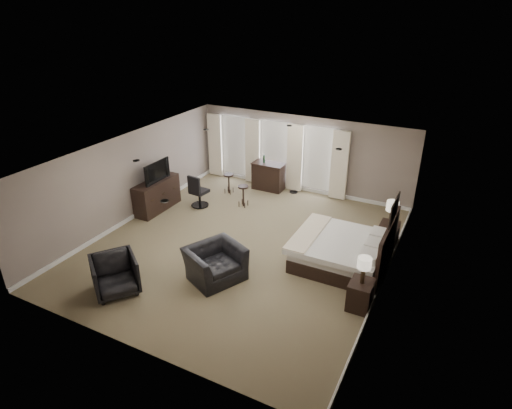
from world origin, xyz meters
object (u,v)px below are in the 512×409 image
at_px(nightstand_far, 388,235).
at_px(armchair_near, 215,258).
at_px(tv, 155,179).
at_px(bar_counter, 268,176).
at_px(bed, 341,239).
at_px(bar_stool_right, 243,196).
at_px(armchair_far, 115,273).
at_px(lamp_far, 392,213).
at_px(bar_stool_left, 229,184).
at_px(nightstand_near, 360,295).
at_px(desk_chair, 199,190).
at_px(lamp_near, 364,270).
at_px(dresser, 157,195).

relative_size(nightstand_far, armchair_near, 0.52).
relative_size(tv, bar_counter, 1.00).
xyz_separation_m(bed, bar_stool_right, (-3.73, 1.81, -0.35)).
distance_m(nightstand_far, armchair_far, 7.00).
height_order(lamp_far, bar_stool_left, lamp_far).
distance_m(nightstand_near, desk_chair, 6.45).
bearing_deg(lamp_near, lamp_far, 90.00).
distance_m(lamp_far, bar_counter, 4.94).
xyz_separation_m(nightstand_near, tv, (-6.92, 1.85, 0.73)).
relative_size(nightstand_near, bar_counter, 0.58).
xyz_separation_m(nightstand_near, lamp_far, (0.00, 2.90, 0.66)).
height_order(dresser, armchair_far, same).
bearing_deg(dresser, desk_chair, 37.40).
relative_size(bar_counter, desk_chair, 1.03).
height_order(lamp_far, dresser, lamp_far).
distance_m(nightstand_far, dresser, 7.00).
bearing_deg(bed, tv, 176.24).
bearing_deg(armchair_far, bar_counter, 31.91).
xyz_separation_m(lamp_near, tv, (-6.92, 1.85, 0.10)).
relative_size(armchair_far, bar_counter, 0.88).
relative_size(lamp_far, armchair_near, 0.53).
bearing_deg(desk_chair, nightstand_near, 162.83).
xyz_separation_m(lamp_near, bar_stool_right, (-4.62, 3.26, -0.59)).
distance_m(dresser, bar_stool_left, 2.51).
relative_size(bed, bar_stool_right, 3.11).
xyz_separation_m(armchair_near, desk_chair, (-2.54, 3.13, -0.00)).
bearing_deg(bar_stool_left, armchair_far, -85.12).
bearing_deg(desk_chair, tv, 44.49).
xyz_separation_m(lamp_far, desk_chair, (-5.87, -0.25, -0.44)).
bearing_deg(tv, bar_stool_left, -32.96).
distance_m(bar_counter, bar_stool_right, 1.62).
relative_size(lamp_far, tv, 0.59).
relative_size(lamp_far, desk_chair, 0.61).
distance_m(tv, bar_stool_right, 2.79).
height_order(nightstand_far, armchair_far, armchair_far).
bearing_deg(lamp_near, armchair_far, -158.88).
relative_size(armchair_near, bar_stool_left, 1.80).
bearing_deg(armchair_near, tv, 82.68).
distance_m(nightstand_near, tv, 7.20).
bearing_deg(armchair_near, bar_counter, 38.00).
height_order(lamp_far, bar_stool_right, lamp_far).
height_order(bed, bar_stool_right, bed).
distance_m(armchair_near, desk_chair, 4.03).
xyz_separation_m(lamp_far, armchair_near, (-3.33, -3.39, -0.43)).
distance_m(bed, nightstand_near, 1.74).
bearing_deg(armchair_near, bed, -25.90).
distance_m(bed, armchair_far, 5.38).
height_order(nightstand_near, bar_stool_left, bar_stool_left).
xyz_separation_m(lamp_far, dresser, (-6.92, -1.05, -0.49)).
bearing_deg(lamp_near, bar_stool_right, 144.75).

